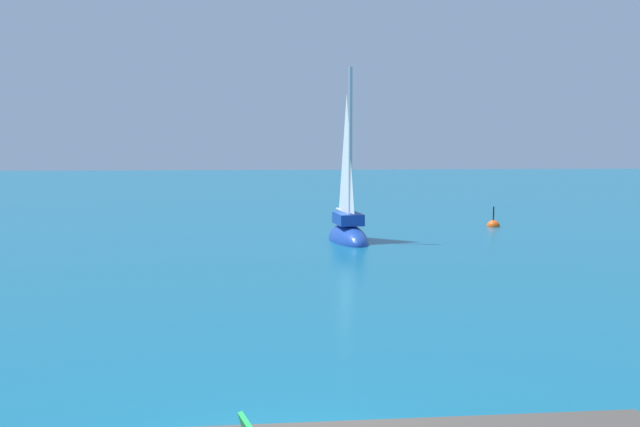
# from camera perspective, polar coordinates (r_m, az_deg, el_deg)

# --- Properties ---
(sailboat_near) EXTENTS (1.62, 3.76, 6.86)m
(sailboat_near) POSITION_cam_1_polar(r_m,az_deg,el_deg) (30.66, 1.90, -1.19)
(sailboat_near) COLOR #193D99
(sailboat_near) RESTS_ON ground
(marker_buoy) EXTENTS (0.56, 0.56, 1.13)m
(marker_buoy) POSITION_cam_1_polar(r_m,az_deg,el_deg) (36.14, 11.63, -0.87)
(marker_buoy) COLOR #EA5114
(marker_buoy) RESTS_ON ground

